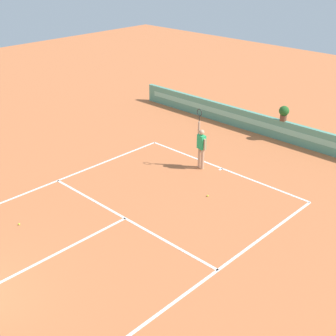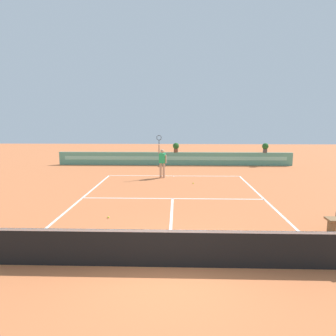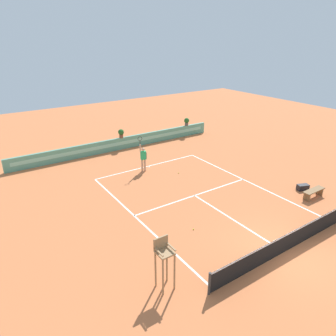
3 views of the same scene
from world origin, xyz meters
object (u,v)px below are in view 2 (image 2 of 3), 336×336
tennis_ball_near_baseline (108,217)px  potted_plant_centre (176,147)px  tennis_ball_mid_court (193,183)px  potted_plant_far_right (265,147)px  tennis_player (162,161)px

tennis_ball_near_baseline → potted_plant_centre: bearing=79.4°
tennis_ball_mid_court → potted_plant_centre: bearing=98.3°
tennis_ball_near_baseline → potted_plant_far_right: (9.19, 12.78, 1.38)m
potted_plant_centre → potted_plant_far_right: bearing=0.0°
tennis_ball_mid_court → potted_plant_far_right: (5.81, 6.80, 1.38)m
potted_plant_far_right → potted_plant_centre: bearing=180.0°
tennis_ball_mid_court → tennis_ball_near_baseline: bearing=-119.5°
tennis_ball_near_baseline → tennis_ball_mid_court: 6.87m
tennis_player → tennis_ball_mid_court: bearing=-43.6°
tennis_ball_near_baseline → potted_plant_centre: potted_plant_centre is taller
tennis_ball_mid_court → potted_plant_far_right: bearing=49.5°
tennis_player → potted_plant_far_right: (7.62, 5.09, 0.36)m
tennis_player → potted_plant_far_right: bearing=33.7°
potted_plant_far_right → tennis_ball_mid_court: bearing=-130.5°
tennis_ball_mid_court → potted_plant_far_right: size_ratio=0.09×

